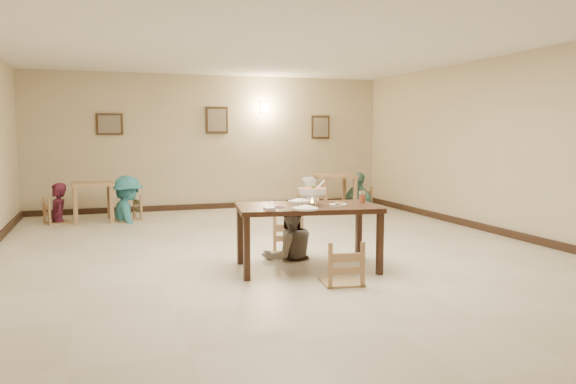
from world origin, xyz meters
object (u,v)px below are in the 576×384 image
object	(u,v)px
main_table	(307,212)
bg_table_right	(335,181)
bg_chair_rl	(310,190)
bg_diner_d	(359,172)
bg_diner_a	(57,183)
main_diner	(289,200)
bg_chair_ll	(57,199)
chair_near	(342,242)
curry_warmer	(312,191)
bg_diner_c	(310,177)
chair_far	(288,221)
bg_diner_b	(127,176)
bg_chair_lr	(127,196)
bg_table_left	(92,189)
bg_chair_rr	(359,188)
drink_glass	(362,198)

from	to	relation	value
main_table	bg_table_right	bearing A→B (deg)	71.41
bg_chair_rl	bg_diner_d	bearing A→B (deg)	-89.28
main_table	bg_table_right	distance (m)	5.48
main_table	bg_diner_a	size ratio (longest dim) A/B	1.21
main_diner	bg_chair_ll	size ratio (longest dim) A/B	1.73
chair_near	bg_diner_d	bearing A→B (deg)	-108.83
curry_warmer	bg_diner_c	size ratio (longest dim) A/B	0.25
chair_far	bg_diner_c	xyz separation A→B (m)	(1.87, 4.11, 0.27)
bg_chair_ll	bg_diner_b	distance (m)	1.35
bg_table_right	bg_diner_c	size ratio (longest dim) A/B	0.55
chair_near	bg_chair_lr	distance (m)	5.98
bg_table_left	bg_chair_rr	distance (m)	5.68
chair_far	bg_diner_a	distance (m)	5.28
bg_diner_c	bg_chair_lr	bearing A→B (deg)	-82.92
bg_chair_lr	bg_diner_c	bearing A→B (deg)	74.05
bg_chair_ll	bg_diner_a	size ratio (longest dim) A/B	0.61
bg_chair_lr	bg_chair_rl	distance (m)	3.85
chair_far	bg_table_right	size ratio (longest dim) A/B	1.18
chair_far	bg_chair_ll	size ratio (longest dim) A/B	1.08
main_diner	bg_table_right	bearing A→B (deg)	-124.37
curry_warmer	bg_diner_d	world-z (taller)	bg_diner_d
bg_chair_ll	bg_diner_c	bearing A→B (deg)	-110.23
bg_table_right	bg_chair_lr	bearing A→B (deg)	-179.40
chair_far	bg_chair_lr	distance (m)	4.50
main_diner	bg_table_right	world-z (taller)	main_diner
bg_table_right	bg_diner_a	xyz separation A→B (m)	(-5.72, 0.05, 0.10)
drink_glass	bg_diner_d	distance (m)	5.49
bg_chair_ll	bg_diner_b	world-z (taller)	bg_diner_b
bg_diner_b	bg_diner_d	bearing A→B (deg)	-104.46
drink_glass	bg_table_left	bearing A→B (deg)	124.01
drink_glass	bg_chair_ll	size ratio (longest dim) A/B	0.17
bg_chair_rl	chair_near	bearing A→B (deg)	163.02
bg_diner_b	bg_chair_rl	bearing A→B (deg)	-104.40
chair_near	main_diner	distance (m)	1.48
bg_table_right	bg_diner_b	distance (m)	4.45
bg_chair_ll	bg_chair_rr	distance (m)	6.32
chair_far	bg_diner_c	bearing A→B (deg)	86.15
chair_far	bg_table_left	distance (m)	4.87
bg_diner_c	chair_far	bearing A→B (deg)	-18.27
main_table	bg_diner_d	size ratio (longest dim) A/B	1.11
main_diner	bg_chair_rl	distance (m)	4.63
bg_chair_rr	bg_table_right	bearing A→B (deg)	-104.32
drink_glass	bg_table_left	world-z (taller)	drink_glass
chair_near	bg_table_right	size ratio (longest dim) A/B	1.13
main_table	bg_chair_lr	size ratio (longest dim) A/B	1.94
drink_glass	bg_diner_c	world-z (taller)	bg_diner_c
curry_warmer	bg_diner_d	xyz separation A→B (m)	(3.03, 4.97, -0.16)
bg_chair_lr	bg_diner_b	bearing A→B (deg)	163.17
drink_glass	bg_table_right	bearing A→B (deg)	70.60
chair_near	bg_diner_d	distance (m)	6.39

